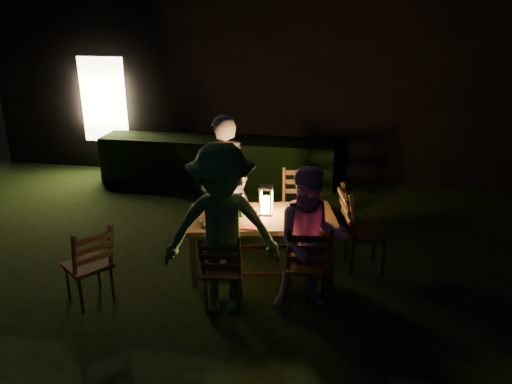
% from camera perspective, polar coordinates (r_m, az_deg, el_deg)
% --- Properties ---
extents(garden_envelope, '(40.00, 40.00, 3.20)m').
position_cam_1_polar(garden_envelope, '(11.02, 1.01, 12.96)').
color(garden_envelope, black).
rests_on(garden_envelope, ground).
extents(dining_table, '(1.86, 1.21, 0.71)m').
position_cam_1_polar(dining_table, '(5.91, 0.67, -3.37)').
color(dining_table, '#452E17').
rests_on(dining_table, ground).
extents(chair_near_left, '(0.46, 0.49, 0.93)m').
position_cam_1_polar(chair_near_left, '(5.38, -3.74, -10.32)').
color(chair_near_left, '#452E17').
rests_on(chair_near_left, ground).
extents(chair_near_right, '(0.50, 0.53, 1.03)m').
position_cam_1_polar(chair_near_right, '(5.42, 5.94, -9.80)').
color(chair_near_right, '#452E17').
rests_on(chair_near_right, ground).
extents(chair_far_left, '(0.59, 0.61, 1.02)m').
position_cam_1_polar(chair_far_left, '(6.74, -3.57, -3.37)').
color(chair_far_left, '#452E17').
rests_on(chair_far_left, ground).
extents(chair_far_right, '(0.53, 0.56, 1.02)m').
position_cam_1_polar(chair_far_right, '(6.80, 4.93, -3.21)').
color(chair_far_right, '#452E17').
rests_on(chair_far_right, ground).
extents(chair_end, '(0.60, 0.57, 1.07)m').
position_cam_1_polar(chair_end, '(6.23, 12.06, -5.76)').
color(chair_end, '#452E17').
rests_on(chair_end, ground).
extents(chair_spare, '(0.63, 0.62, 0.97)m').
position_cam_1_polar(chair_spare, '(5.73, -18.43, -9.29)').
color(chair_spare, '#452E17').
rests_on(chair_spare, ground).
extents(person_house_side, '(0.72, 0.55, 1.76)m').
position_cam_1_polar(person_house_side, '(6.58, -3.66, 1.35)').
color(person_house_side, beige).
rests_on(person_house_side, ground).
extents(person_opp_right, '(0.87, 0.75, 1.56)m').
position_cam_1_polar(person_opp_right, '(5.16, 6.24, -5.54)').
color(person_opp_right, '#DC97CB').
rests_on(person_opp_right, ground).
extents(person_opp_left, '(1.30, 0.92, 1.82)m').
position_cam_1_polar(person_opp_left, '(5.04, -3.89, -4.47)').
color(person_opp_left, '#3E7239').
rests_on(person_opp_left, ground).
extents(lantern, '(0.16, 0.16, 0.35)m').
position_cam_1_polar(lantern, '(5.87, 1.14, -1.12)').
color(lantern, white).
rests_on(lantern, dining_table).
extents(plate_far_left, '(0.25, 0.25, 0.01)m').
position_cam_1_polar(plate_far_left, '(6.07, -4.63, -1.94)').
color(plate_far_left, white).
rests_on(plate_far_left, dining_table).
extents(plate_near_left, '(0.25, 0.25, 0.01)m').
position_cam_1_polar(plate_near_left, '(5.67, -4.76, -3.64)').
color(plate_near_left, white).
rests_on(plate_near_left, dining_table).
extents(plate_far_right, '(0.25, 0.25, 0.01)m').
position_cam_1_polar(plate_far_right, '(6.12, 4.77, -1.77)').
color(plate_far_right, white).
rests_on(plate_far_right, dining_table).
extents(plate_near_right, '(0.25, 0.25, 0.01)m').
position_cam_1_polar(plate_near_right, '(5.72, 5.32, -3.44)').
color(plate_near_right, white).
rests_on(plate_near_right, dining_table).
extents(wineglass_a, '(0.06, 0.06, 0.18)m').
position_cam_1_polar(wineglass_a, '(6.10, -2.29, -0.99)').
color(wineglass_a, '#59070F').
rests_on(wineglass_a, dining_table).
extents(wineglass_b, '(0.06, 0.06, 0.18)m').
position_cam_1_polar(wineglass_b, '(5.74, -6.45, -2.52)').
color(wineglass_b, '#59070F').
rests_on(wineglass_b, dining_table).
extents(wineglass_c, '(0.06, 0.06, 0.18)m').
position_cam_1_polar(wineglass_c, '(5.61, 3.91, -2.98)').
color(wineglass_c, '#59070F').
rests_on(wineglass_c, dining_table).
extents(wineglass_d, '(0.06, 0.06, 0.18)m').
position_cam_1_polar(wineglass_d, '(6.08, 6.43, -1.18)').
color(wineglass_d, '#59070F').
rests_on(wineglass_d, dining_table).
extents(wineglass_e, '(0.06, 0.06, 0.18)m').
position_cam_1_polar(wineglass_e, '(5.57, -0.17, -3.15)').
color(wineglass_e, silver).
rests_on(wineglass_e, dining_table).
extents(bottle_table, '(0.07, 0.07, 0.28)m').
position_cam_1_polar(bottle_table, '(5.82, -1.78, -1.52)').
color(bottle_table, '#0F471E').
rests_on(bottle_table, dining_table).
extents(napkin_left, '(0.18, 0.14, 0.01)m').
position_cam_1_polar(napkin_left, '(5.58, -0.67, -4.01)').
color(napkin_left, red).
rests_on(napkin_left, dining_table).
extents(napkin_right, '(0.18, 0.14, 0.01)m').
position_cam_1_polar(napkin_right, '(5.66, 6.43, -3.76)').
color(napkin_right, red).
rests_on(napkin_right, dining_table).
extents(phone, '(0.14, 0.07, 0.01)m').
position_cam_1_polar(phone, '(5.60, -5.50, -4.02)').
color(phone, black).
rests_on(phone, dining_table).
extents(side_table, '(0.56, 0.56, 0.75)m').
position_cam_1_polar(side_table, '(6.78, -3.91, -0.03)').
color(side_table, '#936949').
rests_on(side_table, ground).
extents(ice_bucket, '(0.30, 0.30, 0.22)m').
position_cam_1_polar(ice_bucket, '(6.72, -3.95, 1.55)').
color(ice_bucket, '#A5A8AD').
rests_on(ice_bucket, side_table).
extents(bottle_bucket_a, '(0.07, 0.07, 0.32)m').
position_cam_1_polar(bottle_bucket_a, '(6.67, -4.46, 1.87)').
color(bottle_bucket_a, '#0F471E').
rests_on(bottle_bucket_a, side_table).
extents(bottle_bucket_b, '(0.07, 0.07, 0.32)m').
position_cam_1_polar(bottle_bucket_b, '(6.73, -3.46, 2.04)').
color(bottle_bucket_b, '#0F471E').
rests_on(bottle_bucket_b, side_table).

